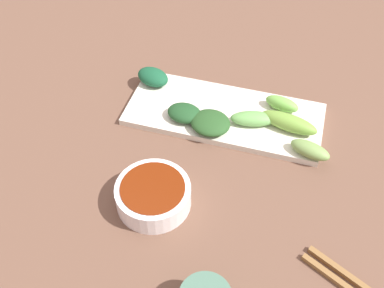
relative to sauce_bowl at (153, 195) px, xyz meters
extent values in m
cube|color=brown|center=(0.15, -0.04, -0.03)|extent=(2.10, 2.10, 0.02)
cylinder|color=white|center=(0.00, 0.00, 0.00)|extent=(0.11, 0.11, 0.04)
cylinder|color=#6B2309|center=(0.00, 0.00, 0.00)|extent=(0.10, 0.10, 0.03)
cube|color=silver|center=(0.21, -0.06, -0.01)|extent=(0.14, 0.35, 0.01)
ellipsoid|color=#73B94B|center=(0.25, -0.15, 0.00)|extent=(0.04, 0.06, 0.02)
ellipsoid|color=#789F51|center=(0.15, -0.21, 0.00)|extent=(0.05, 0.07, 0.02)
ellipsoid|color=#73A63E|center=(0.20, -0.17, 0.01)|extent=(0.05, 0.10, 0.03)
ellipsoid|color=#1E4A24|center=(0.18, 0.01, 0.00)|extent=(0.05, 0.06, 0.02)
ellipsoid|color=#185333|center=(0.25, 0.09, 0.01)|extent=(0.06, 0.07, 0.03)
ellipsoid|color=#265023|center=(0.17, -0.04, 0.00)|extent=(0.07, 0.08, 0.02)
ellipsoid|color=#6AAD56|center=(0.20, -0.11, 0.00)|extent=(0.05, 0.08, 0.02)
camera|label=1|loc=(-0.36, -0.17, 0.55)|focal=42.39mm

